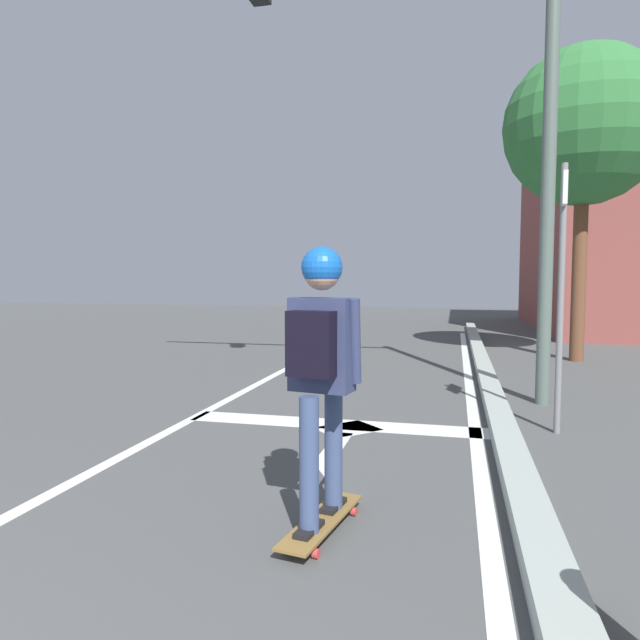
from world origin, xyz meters
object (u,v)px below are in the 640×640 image
(skater, at_px, (321,351))
(roadside_tree, at_px, (584,128))
(traffic_signal_mast, at_px, (430,44))
(street_sign_post, at_px, (562,261))
(skateboard, at_px, (322,521))

(skater, relative_size, roadside_tree, 0.29)
(traffic_signal_mast, distance_m, street_sign_post, 3.21)
(street_sign_post, bearing_deg, skateboard, -123.33)
(skateboard, relative_size, skater, 0.56)
(street_sign_post, bearing_deg, traffic_signal_mast, 134.78)
(traffic_signal_mast, relative_size, roadside_tree, 1.07)
(skateboard, bearing_deg, street_sign_post, 56.67)
(street_sign_post, xyz_separation_m, roadside_tree, (1.18, 5.19, 2.48))
(traffic_signal_mast, xyz_separation_m, roadside_tree, (2.49, 3.87, -0.14))
(traffic_signal_mast, bearing_deg, roadside_tree, 57.26)
(skateboard, bearing_deg, skater, -99.94)
(skater, bearing_deg, roadside_tree, 69.68)
(skater, bearing_deg, traffic_signal_mast, 84.17)
(skateboard, relative_size, traffic_signal_mast, 0.15)
(skateboard, xyz_separation_m, traffic_signal_mast, (0.40, 3.92, 4.21))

